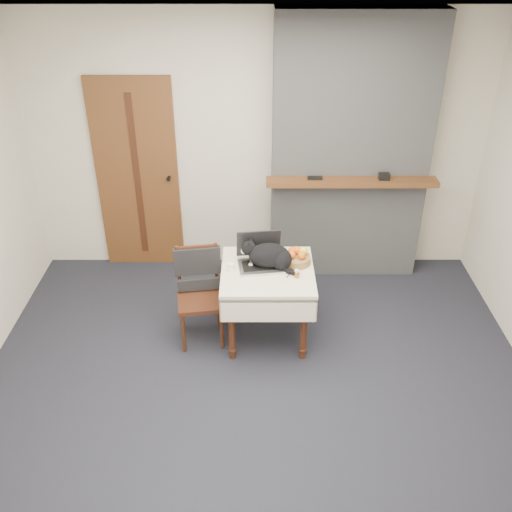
{
  "coord_description": "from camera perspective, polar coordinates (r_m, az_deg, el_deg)",
  "views": [
    {
      "loc": [
        -0.01,
        -3.35,
        3.28
      ],
      "look_at": [
        -0.01,
        0.64,
        0.87
      ],
      "focal_mm": 40.0,
      "sensor_mm": 36.0,
      "label": 1
    }
  ],
  "objects": [
    {
      "name": "door",
      "position": [
        5.92,
        -11.76,
        7.79
      ],
      "size": [
        0.82,
        0.1,
        2.0
      ],
      "color": "brown",
      "rests_on": "ground"
    },
    {
      "name": "chair",
      "position": [
        4.95,
        -5.76,
        -2.47
      ],
      "size": [
        0.44,
        0.44,
        0.87
      ],
      "rotation": [
        0.0,
        0.0,
        0.15
      ],
      "color": "#3D1A10",
      "rests_on": "ground"
    },
    {
      "name": "laptop",
      "position": [
        4.85,
        0.4,
        -0.07
      ],
      "size": [
        0.42,
        0.37,
        0.28
      ],
      "rotation": [
        0.0,
        0.0,
        0.13
      ],
      "color": "#B7B7BC",
      "rests_on": "side_table"
    },
    {
      "name": "room_shell",
      "position": [
        4.11,
        0.09,
        9.46
      ],
      "size": [
        4.52,
        4.01,
        2.61
      ],
      "color": "beige",
      "rests_on": "ground"
    },
    {
      "name": "cream_jar",
      "position": [
        4.78,
        -2.5,
        -1.12
      ],
      "size": [
        0.06,
        0.06,
        0.07
      ],
      "primitive_type": "cylinder",
      "color": "white",
      "rests_on": "side_table"
    },
    {
      "name": "pill_bottle",
      "position": [
        4.69,
        4.1,
        -1.77
      ],
      "size": [
        0.04,
        0.04,
        0.07
      ],
      "color": "#975912",
      "rests_on": "side_table"
    },
    {
      "name": "cat",
      "position": [
        4.78,
        1.41,
        0.0
      ],
      "size": [
        0.49,
        0.31,
        0.25
      ],
      "rotation": [
        0.0,
        0.0,
        -0.21
      ],
      "color": "black",
      "rests_on": "side_table"
    },
    {
      "name": "ground",
      "position": [
        4.69,
        0.08,
        -13.24
      ],
      "size": [
        4.5,
        4.5,
        0.0
      ],
      "primitive_type": "plane",
      "color": "black",
      "rests_on": "ground"
    },
    {
      "name": "chimney",
      "position": [
        5.64,
        9.38,
        10.13
      ],
      "size": [
        1.62,
        0.48,
        2.6
      ],
      "color": "gray",
      "rests_on": "ground"
    },
    {
      "name": "side_table",
      "position": [
        4.86,
        1.16,
        -2.52
      ],
      "size": [
        0.78,
        0.78,
        0.7
      ],
      "color": "#3D1A10",
      "rests_on": "ground"
    },
    {
      "name": "desk_clutter",
      "position": [
        4.82,
        3.72,
        -1.29
      ],
      "size": [
        0.09,
        0.1,
        0.01
      ],
      "primitive_type": "cube",
      "rotation": [
        0.0,
        0.0,
        0.82
      ],
      "color": "black",
      "rests_on": "side_table"
    },
    {
      "name": "fruit_basket",
      "position": [
        4.88,
        4.1,
        -0.14
      ],
      "size": [
        0.24,
        0.24,
        0.13
      ],
      "color": "olive",
      "rests_on": "side_table"
    }
  ]
}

